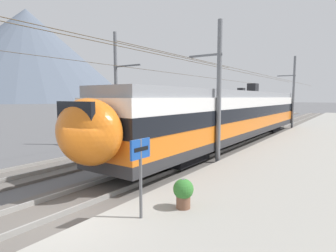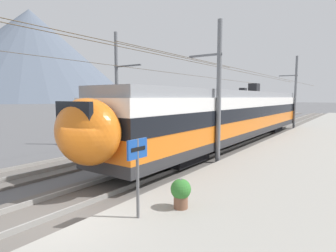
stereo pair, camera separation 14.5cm
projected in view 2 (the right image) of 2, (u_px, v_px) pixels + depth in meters
The scene contains 10 objects.
ground_plane at pixel (62, 227), 7.28m from camera, with size 400.00×400.00×0.00m, color #565659.
track_near at pixel (39, 214), 7.92m from camera, with size 120.00×3.00×0.28m.
train_near_platform at pixel (233, 114), 19.26m from camera, with size 26.53×2.88×4.27m.
train_far_track at pixel (229, 108), 30.28m from camera, with size 25.43×2.91×4.27m.
catenary_mast_mid at pixel (217, 90), 13.65m from camera, with size 48.07×1.85×7.17m.
catenary_mast_east at pixel (294, 92), 28.70m from camera, with size 48.07×1.85×7.67m.
catenary_mast_far_side at pixel (118, 88), 19.18m from camera, with size 48.07×2.41×7.90m.
platform_sign at pixel (137, 160), 6.94m from camera, with size 0.70×0.08×2.06m.
potted_plant_by_shelter at pixel (181, 191), 7.67m from camera, with size 0.58×0.58×0.84m.
mountain_right_ridge at pixel (31, 56), 204.13m from camera, with size 152.37×152.37×67.59m, color #515B6B.
Camera 2 is at (-4.05, -6.32, 3.42)m, focal length 29.39 mm.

